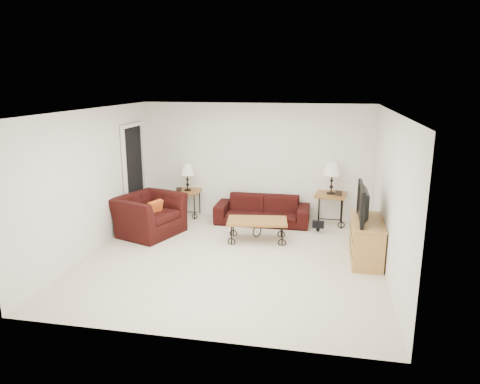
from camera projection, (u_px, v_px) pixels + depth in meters
name	position (u px, v px, depth m)	size (l,w,h in m)	color
ground	(232.00, 258.00, 7.65)	(5.00, 5.00, 0.00)	silver
wall_back	(256.00, 161.00, 9.72)	(5.00, 0.02, 2.50)	silver
wall_front	(185.00, 239.00, 4.96)	(5.00, 0.02, 2.50)	silver
wall_left	(93.00, 181.00, 7.81)	(0.02, 5.00, 2.50)	silver
wall_right	(390.00, 195.00, 6.88)	(0.02, 5.00, 2.50)	silver
ceiling	(232.00, 111.00, 7.04)	(5.00, 5.00, 0.00)	white
doorway	(134.00, 175.00, 9.43)	(0.08, 0.94, 2.04)	black
sofa	(262.00, 210.00, 9.46)	(1.98, 0.77, 0.58)	black
side_table_left	(188.00, 203.00, 9.94)	(0.55, 0.55, 0.60)	#986326
side_table_right	(330.00, 209.00, 9.36)	(0.62, 0.62, 0.67)	#986326
lamp_left	(187.00, 177.00, 9.80)	(0.34, 0.34, 0.60)	black
lamp_right	(332.00, 178.00, 9.19)	(0.38, 0.38, 0.67)	black
photo_frame_left	(179.00, 189.00, 9.74)	(0.12, 0.02, 0.10)	black
photo_frame_right	(339.00, 193.00, 9.09)	(0.13, 0.02, 0.11)	black
coffee_table	(257.00, 230.00, 8.42)	(1.11, 0.60, 0.42)	#986326
armchair	(149.00, 215.00, 8.77)	(1.20, 1.05, 0.78)	black
throw_pillow	(155.00, 210.00, 8.67)	(0.35, 0.09, 0.35)	#BF6018
tv_stand	(366.00, 241.00, 7.49)	(0.49, 1.17, 0.70)	#AC6F3F
television	(368.00, 203.00, 7.33)	(1.05, 0.14, 0.60)	black
backpack	(318.00, 221.00, 8.93)	(0.36, 0.27, 0.46)	black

